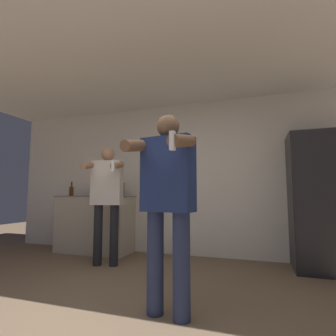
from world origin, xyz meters
TOP-DOWN VIEW (x-y plane):
  - wall_back at (0.00, 2.70)m, footprint 7.00×0.06m
  - ceiling_slab at (0.00, 1.34)m, footprint 7.00×3.19m
  - refrigerator at (1.84, 2.34)m, footprint 0.75×0.69m
  - counter at (-1.66, 2.39)m, footprint 1.32×0.58m
  - bottle_dark_rum at (-1.57, 2.42)m, footprint 0.08×0.08m
  - bottle_green_wine at (-1.16, 2.42)m, footprint 0.09×0.09m
  - bottle_amber_bourbon at (-1.25, 2.42)m, footprint 0.08×0.08m
  - bottle_red_label at (-2.20, 2.42)m, footprint 0.08×0.08m
  - person_woman_foreground at (0.32, 0.51)m, footprint 0.57×0.52m
  - person_man_side at (-1.01, 1.70)m, footprint 0.57×0.56m

SIDE VIEW (x-z plane):
  - counter at x=-1.66m, z-range 0.00..0.97m
  - refrigerator at x=1.84m, z-range 0.00..1.81m
  - person_woman_foreground at x=0.32m, z-range 0.13..1.81m
  - person_man_side at x=-1.01m, z-range 0.17..1.84m
  - bottle_dark_rum at x=-1.57m, z-range 0.94..1.19m
  - bottle_red_label at x=-2.20m, z-range 0.93..1.20m
  - bottle_green_wine at x=-1.16m, z-range 0.93..1.26m
  - bottle_amber_bourbon at x=-1.25m, z-range 0.93..1.27m
  - wall_back at x=0.00m, z-range 0.00..2.55m
  - ceiling_slab at x=0.00m, z-range 2.55..2.60m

